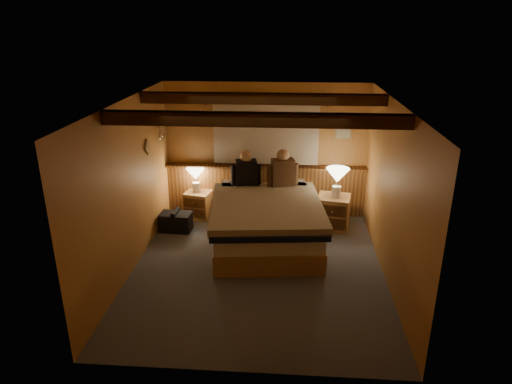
# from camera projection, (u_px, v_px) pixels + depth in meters

# --- Properties ---
(floor) EXTENTS (4.20, 4.20, 0.00)m
(floor) POSITION_uv_depth(u_px,v_px,m) (258.00, 268.00, 6.64)
(floor) COLOR #4F535E
(floor) RESTS_ON ground
(ceiling) EXTENTS (4.20, 4.20, 0.00)m
(ceiling) POSITION_uv_depth(u_px,v_px,m) (258.00, 103.00, 5.79)
(ceiling) COLOR #C9874B
(ceiling) RESTS_ON wall_back
(wall_back) EXTENTS (3.60, 0.00, 3.60)m
(wall_back) POSITION_uv_depth(u_px,v_px,m) (266.00, 150.00, 8.17)
(wall_back) COLOR #CE934A
(wall_back) RESTS_ON floor
(wall_left) EXTENTS (0.00, 4.20, 4.20)m
(wall_left) POSITION_uv_depth(u_px,v_px,m) (129.00, 188.00, 6.34)
(wall_left) COLOR #CE934A
(wall_left) RESTS_ON floor
(wall_right) EXTENTS (0.00, 4.20, 4.20)m
(wall_right) POSITION_uv_depth(u_px,v_px,m) (392.00, 195.00, 6.09)
(wall_right) COLOR #CE934A
(wall_right) RESTS_ON floor
(wall_front) EXTENTS (3.60, 0.00, 3.60)m
(wall_front) POSITION_uv_depth(u_px,v_px,m) (242.00, 270.00, 4.25)
(wall_front) COLOR #CE934A
(wall_front) RESTS_ON floor
(wainscot) EXTENTS (3.60, 0.23, 0.94)m
(wainscot) POSITION_uv_depth(u_px,v_px,m) (265.00, 189.00, 8.37)
(wainscot) COLOR brown
(wainscot) RESTS_ON wall_back
(curtain_window) EXTENTS (2.18, 0.09, 1.11)m
(curtain_window) POSITION_uv_depth(u_px,v_px,m) (266.00, 134.00, 7.99)
(curtain_window) COLOR #482A12
(curtain_window) RESTS_ON wall_back
(ceiling_beams) EXTENTS (3.60, 1.65, 0.16)m
(ceiling_beams) POSITION_uv_depth(u_px,v_px,m) (259.00, 108.00, 5.96)
(ceiling_beams) COLOR #482A12
(ceiling_beams) RESTS_ON ceiling
(coat_rail) EXTENTS (0.05, 0.55, 0.24)m
(coat_rail) POSITION_uv_depth(u_px,v_px,m) (162.00, 129.00, 7.64)
(coat_rail) COLOR white
(coat_rail) RESTS_ON wall_left
(framed_print) EXTENTS (0.30, 0.04, 0.25)m
(framed_print) POSITION_uv_depth(u_px,v_px,m) (343.00, 133.00, 7.94)
(framed_print) COLOR tan
(framed_print) RESTS_ON wall_back
(bed) EXTENTS (1.88, 2.34, 0.74)m
(bed) POSITION_uv_depth(u_px,v_px,m) (266.00, 221.00, 7.25)
(bed) COLOR #B47F4C
(bed) RESTS_ON floor
(nightstand_left) EXTENTS (0.51, 0.48, 0.48)m
(nightstand_left) POSITION_uv_depth(u_px,v_px,m) (199.00, 204.00, 8.29)
(nightstand_left) COLOR #B47F4C
(nightstand_left) RESTS_ON floor
(nightstand_right) EXTENTS (0.60, 0.56, 0.58)m
(nightstand_right) POSITION_uv_depth(u_px,v_px,m) (333.00, 212.00, 7.83)
(nightstand_right) COLOR #B47F4C
(nightstand_right) RESTS_ON floor
(lamp_left) EXTENTS (0.33, 0.33, 0.43)m
(lamp_left) POSITION_uv_depth(u_px,v_px,m) (196.00, 175.00, 8.14)
(lamp_left) COLOR silver
(lamp_left) RESTS_ON nightstand_left
(lamp_right) EXTENTS (0.39, 0.39, 0.51)m
(lamp_right) POSITION_uv_depth(u_px,v_px,m) (337.00, 177.00, 7.58)
(lamp_right) COLOR silver
(lamp_right) RESTS_ON nightstand_right
(person_left) EXTENTS (0.51, 0.27, 0.63)m
(person_left) POSITION_uv_depth(u_px,v_px,m) (246.00, 171.00, 7.75)
(person_left) COLOR black
(person_left) RESTS_ON bed
(person_right) EXTENTS (0.53, 0.30, 0.66)m
(person_right) POSITION_uv_depth(u_px,v_px,m) (283.00, 171.00, 7.71)
(person_right) COLOR #4E341F
(person_right) RESTS_ON bed
(duffel_bag) EXTENTS (0.54, 0.35, 0.38)m
(duffel_bag) POSITION_uv_depth(u_px,v_px,m) (176.00, 221.00, 7.78)
(duffel_bag) COLOR black
(duffel_bag) RESTS_ON floor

